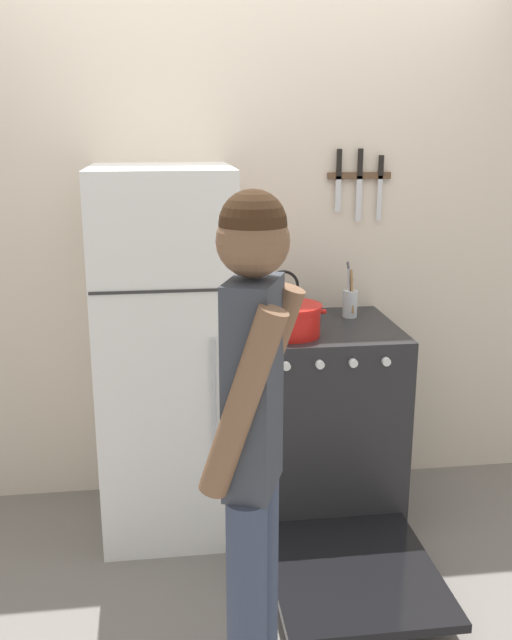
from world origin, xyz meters
The scene contains 9 objects.
ground_plane centered at (0.00, 0.00, 0.00)m, with size 14.00×14.00×0.00m, color slate.
wall_back centered at (0.00, 0.03, 1.27)m, with size 10.00×0.06×2.55m.
refrigerator centered at (-0.40, -0.33, 0.83)m, with size 0.60×0.68×1.66m.
stove_range centered at (0.30, -0.36, 0.46)m, with size 0.71×1.40×0.93m.
dutch_oven_pot centered at (0.14, -0.45, 1.00)m, with size 0.32×0.27×0.16m.
tea_kettle centered at (0.15, -0.19, 1.00)m, with size 0.25×0.20×0.24m.
utensil_jar centered at (0.48, -0.19, 1.01)m, with size 0.07×0.08×0.27m.
person centered at (-0.17, -1.56, 0.95)m, with size 0.35×0.40×1.67m.
wall_knife_strip centered at (0.55, -0.02, 1.59)m, with size 0.31×0.03×0.35m.
Camera 1 is at (-0.41, -3.40, 1.82)m, focal length 40.00 mm.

